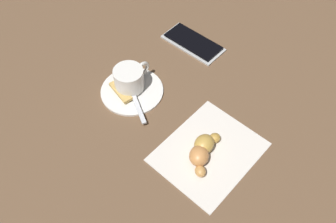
{
  "coord_description": "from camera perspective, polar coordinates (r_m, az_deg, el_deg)",
  "views": [
    {
      "loc": [
        -0.22,
        0.37,
        0.57
      ],
      "look_at": [
        -0.01,
        0.01,
        0.03
      ],
      "focal_mm": 38.09,
      "sensor_mm": 36.0,
      "label": 1
    }
  ],
  "objects": [
    {
      "name": "ground_plane",
      "position": [
        0.71,
        -0.57,
        -0.57
      ],
      "size": [
        1.8,
        1.8,
        0.0
      ],
      "primitive_type": "plane",
      "color": "brown"
    },
    {
      "name": "teaspoon",
      "position": [
        0.74,
        -5.79,
        3.19
      ],
      "size": [
        0.11,
        0.09,
        0.01
      ],
      "color": "silver",
      "rests_on": "saucer"
    },
    {
      "name": "croissant",
      "position": [
        0.65,
        5.55,
        -6.21
      ],
      "size": [
        0.05,
        0.1,
        0.03
      ],
      "color": "#BD8F3D",
      "rests_on": "napkin"
    },
    {
      "name": "cell_phone",
      "position": [
        0.85,
        4.02,
        10.94
      ],
      "size": [
        0.16,
        0.1,
        0.01
      ],
      "color": "#B6B8B8",
      "rests_on": "ground"
    },
    {
      "name": "sugar_packet",
      "position": [
        0.74,
        -7.7,
        3.08
      ],
      "size": [
        0.07,
        0.04,
        0.01
      ],
      "primitive_type": "cube",
      "rotation": [
        0.0,
        0.0,
        8.99
      ],
      "color": "tan",
      "rests_on": "saucer"
    },
    {
      "name": "espresso_cup",
      "position": [
        0.74,
        -6.17,
        5.32
      ],
      "size": [
        0.06,
        0.09,
        0.05
      ],
      "color": "white",
      "rests_on": "saucer"
    },
    {
      "name": "saucer",
      "position": [
        0.75,
        -5.78,
        3.43
      ],
      "size": [
        0.13,
        0.13,
        0.01
      ],
      "primitive_type": "cylinder",
      "color": "white",
      "rests_on": "ground"
    },
    {
      "name": "napkin",
      "position": [
        0.67,
        6.54,
        -6.4
      ],
      "size": [
        0.19,
        0.22,
        0.0
      ],
      "primitive_type": "cube",
      "rotation": [
        0.0,
        0.0,
        -0.22
      ],
      "color": "silver",
      "rests_on": "ground"
    }
  ]
}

